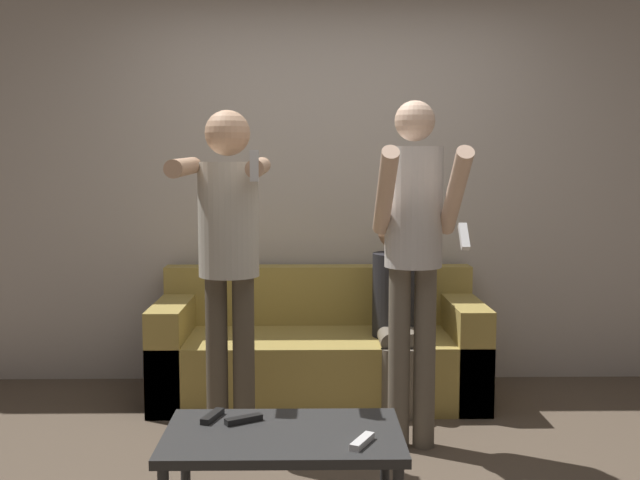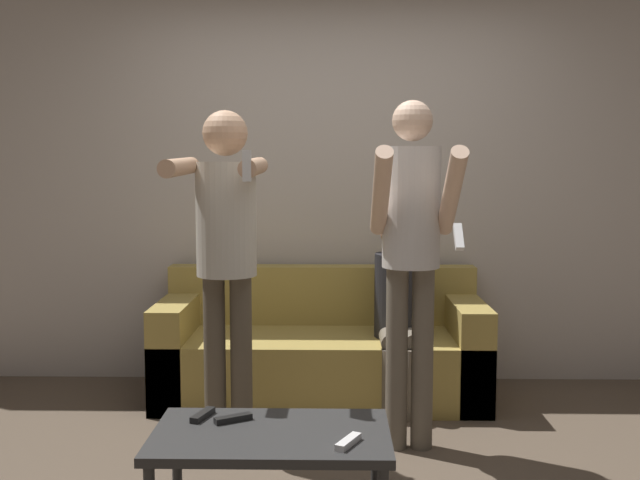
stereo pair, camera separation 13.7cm
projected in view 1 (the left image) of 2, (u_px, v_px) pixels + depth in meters
name	position (u px, v px, depth m)	size (l,w,h in m)	color
wall_back	(330.00, 176.00, 4.91)	(6.40, 0.06, 2.70)	beige
couch	(319.00, 353.00, 4.60)	(1.97, 0.78, 0.78)	#AD9347
person_standing_left	(228.00, 240.00, 3.67)	(0.42, 0.72, 1.69)	brown
person_standing_right	(414.00, 238.00, 3.68)	(0.41, 0.62, 1.74)	#6B6051
person_seated	(397.00, 301.00, 4.42)	(0.28, 0.52, 1.15)	#6B6051
coffee_table	(283.00, 444.00, 2.81)	(0.89, 0.53, 0.43)	#2D2D2D
remote_near	(362.00, 441.00, 2.68)	(0.10, 0.15, 0.02)	white
remote_mid	(244.00, 420.00, 2.90)	(0.15, 0.11, 0.02)	black
remote_far	(212.00, 416.00, 2.94)	(0.08, 0.15, 0.02)	black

